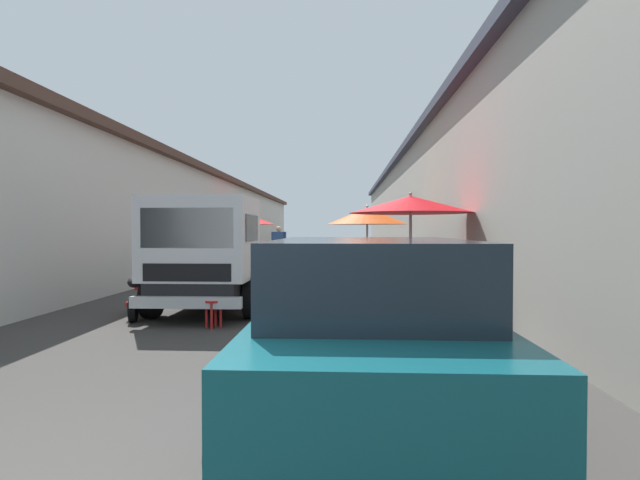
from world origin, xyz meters
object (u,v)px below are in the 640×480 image
object	(u,v)px
vendor_by_crates	(279,243)
vendor_in_shade	(224,249)
fruit_stall_near_left	(413,220)
parked_scooter	(139,290)
fruit_stall_far_left	(366,225)
fruit_stall_mid_lane	(246,225)
hatchback_car	(368,323)
plastic_stool	(213,307)
delivery_truck	(212,256)

from	to	relation	value
vendor_by_crates	vendor_in_shade	distance (m)	4.37
fruit_stall_near_left	parked_scooter	size ratio (longest dim) A/B	1.45
fruit_stall_far_left	fruit_stall_mid_lane	xyz separation A→B (m)	(7.85, 4.96, 0.10)
fruit_stall_far_left	fruit_stall_mid_lane	size ratio (longest dim) A/B	0.89
hatchback_car	plastic_stool	size ratio (longest dim) A/B	8.99
parked_scooter	delivery_truck	bearing A→B (deg)	-69.63
fruit_stall_mid_lane	delivery_truck	xyz separation A→B (m)	(-12.18, -1.89, -0.71)
fruit_stall_mid_lane	delivery_truck	distance (m)	12.34
fruit_stall_mid_lane	vendor_in_shade	size ratio (longest dim) A/B	1.58
fruit_stall_mid_lane	hatchback_car	xyz separation A→B (m)	(-16.84, -4.55, -1.01)
fruit_stall_near_left	hatchback_car	size ratio (longest dim) A/B	0.61
fruit_stall_far_left	plastic_stool	size ratio (longest dim) A/B	5.08
fruit_stall_mid_lane	plastic_stool	distance (m)	13.90
vendor_in_shade	delivery_truck	bearing A→B (deg)	-167.47
fruit_stall_mid_lane	fruit_stall_near_left	size ratio (longest dim) A/B	1.03
fruit_stall_near_left	delivery_truck	world-z (taller)	fruit_stall_near_left
delivery_truck	parked_scooter	size ratio (longest dim) A/B	2.97
fruit_stall_mid_lane	delivery_truck	world-z (taller)	fruit_stall_mid_lane
vendor_in_shade	plastic_stool	distance (m)	7.94
parked_scooter	fruit_stall_far_left	bearing A→B (deg)	-41.79
parked_scooter	plastic_stool	bearing A→B (deg)	-121.94
fruit_stall_far_left	plastic_stool	xyz separation A→B (m)	(-5.79, 2.65, -1.32)
fruit_stall_far_left	fruit_stall_near_left	xyz separation A→B (m)	(-3.71, -0.72, 0.06)
vendor_by_crates	parked_scooter	xyz separation A→B (m)	(-10.90, 1.00, -0.52)
vendor_in_shade	plastic_stool	world-z (taller)	vendor_in_shade
vendor_by_crates	parked_scooter	bearing A→B (deg)	174.73
fruit_stall_mid_lane	parked_scooter	world-z (taller)	fruit_stall_mid_lane
delivery_truck	hatchback_car	bearing A→B (deg)	-150.33
fruit_stall_mid_lane	delivery_truck	bearing A→B (deg)	-171.17
hatchback_car	plastic_stool	xyz separation A→B (m)	(3.21, 2.23, -0.41)
vendor_in_shade	hatchback_car	bearing A→B (deg)	-159.66
parked_scooter	fruit_stall_near_left	bearing A→B (deg)	-77.89
parked_scooter	plastic_stool	size ratio (longest dim) A/B	3.81
fruit_stall_far_left	delivery_truck	distance (m)	5.34
hatchback_car	delivery_truck	bearing A→B (deg)	29.67
fruit_stall_near_left	parked_scooter	world-z (taller)	fruit_stall_near_left
delivery_truck	plastic_stool	bearing A→B (deg)	-163.86
vendor_by_crates	hatchback_car	bearing A→B (deg)	-169.31
parked_scooter	vendor_in_shade	bearing A→B (deg)	1.61
hatchback_car	delivery_truck	size ratio (longest dim) A/B	0.79
delivery_truck	vendor_by_crates	distance (m)	10.45
fruit_stall_far_left	vendor_by_crates	distance (m)	6.97
vendor_in_shade	fruit_stall_mid_lane	bearing A→B (deg)	4.86
delivery_truck	fruit_stall_near_left	bearing A→B (deg)	-80.64
fruit_stall_mid_lane	vendor_by_crates	bearing A→B (deg)	-135.48
vendor_by_crates	plastic_stool	bearing A→B (deg)	-177.03
fruit_stall_near_left	delivery_truck	distance (m)	3.90
fruit_stall_near_left	vendor_in_shade	size ratio (longest dim) A/B	1.53
hatchback_car	parked_scooter	distance (m)	5.72
hatchback_car	plastic_stool	world-z (taller)	hatchback_car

